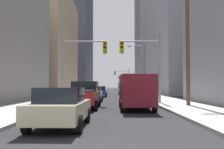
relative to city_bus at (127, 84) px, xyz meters
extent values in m
cube|color=#9E9E99|center=(-7.92, 10.64, -1.85)|extent=(3.74, 160.00, 0.15)
cube|color=#9E9E99|center=(2.98, 10.64, -1.85)|extent=(3.74, 160.00, 0.15)
cube|color=silver|center=(0.00, -0.01, 0.02)|extent=(2.85, 11.57, 2.90)
cube|color=black|center=(-1.26, -0.01, 0.54)|extent=(0.34, 10.58, 0.80)
cube|color=red|center=(-1.26, -0.01, -0.56)|extent=(0.34, 10.58, 0.28)
cylinder|color=black|center=(-1.17, 4.02, -1.43)|extent=(0.32, 1.00, 1.00)
cylinder|color=black|center=(1.18, 4.02, -1.43)|extent=(0.32, 1.00, 1.00)
cylinder|color=black|center=(-1.17, -3.23, -1.43)|extent=(0.32, 1.00, 1.00)
cylinder|color=black|center=(1.18, -3.23, -1.43)|extent=(0.32, 1.00, 1.00)
cube|color=maroon|center=(-4.31, -25.54, -1.13)|extent=(2.12, 5.44, 0.80)
cube|color=black|center=(-4.31, -24.57, -0.38)|extent=(1.84, 1.84, 0.70)
cube|color=black|center=(-4.31, -26.89, -0.68)|extent=(1.81, 2.41, 0.10)
cylinder|color=black|center=(-5.27, -23.81, -1.53)|extent=(0.28, 0.80, 0.80)
cylinder|color=black|center=(-3.35, -23.81, -1.53)|extent=(0.28, 0.80, 0.80)
cylinder|color=black|center=(-5.27, -27.27, -1.53)|extent=(0.28, 0.80, 0.80)
cylinder|color=black|center=(-3.35, -27.27, -1.53)|extent=(0.28, 0.80, 0.80)
cube|color=maroon|center=(-0.74, -26.54, -0.62)|extent=(2.07, 5.23, 1.90)
cube|color=black|center=(-0.74, -23.93, -0.20)|extent=(1.76, 0.04, 0.60)
cylinder|color=black|center=(-1.70, -24.87, -1.57)|extent=(0.24, 0.72, 0.72)
cylinder|color=black|center=(0.22, -24.87, -1.57)|extent=(0.24, 0.72, 0.72)
cylinder|color=black|center=(-1.70, -28.20, -1.57)|extent=(0.24, 0.72, 0.72)
cylinder|color=black|center=(0.22, -28.20, -1.57)|extent=(0.24, 0.72, 0.72)
cube|color=#C6B793|center=(-4.21, -33.67, -1.28)|extent=(1.88, 4.23, 0.65)
cube|color=black|center=(-4.21, -33.82, -0.68)|extent=(1.62, 1.93, 0.55)
cylinder|color=black|center=(-5.08, -32.32, -1.61)|extent=(0.22, 0.64, 0.64)
cylinder|color=black|center=(-3.35, -32.32, -1.61)|extent=(0.22, 0.64, 0.64)
cylinder|color=black|center=(-5.08, -35.01, -1.61)|extent=(0.22, 0.64, 0.64)
cylinder|color=black|center=(-3.35, -35.01, -1.61)|extent=(0.22, 0.64, 0.64)
cube|color=#B7BABF|center=(-4.29, -17.82, -1.28)|extent=(1.88, 4.23, 0.65)
cube|color=black|center=(-4.29, -17.97, -0.68)|extent=(1.62, 1.93, 0.55)
cylinder|color=black|center=(-5.15, -16.48, -1.61)|extent=(0.22, 0.64, 0.64)
cylinder|color=black|center=(-3.42, -16.48, -1.61)|extent=(0.22, 0.64, 0.64)
cylinder|color=black|center=(-5.15, -19.17, -1.61)|extent=(0.22, 0.64, 0.64)
cylinder|color=black|center=(-3.42, -19.17, -1.61)|extent=(0.22, 0.64, 0.64)
cube|color=navy|center=(-4.17, -7.16, -1.28)|extent=(1.80, 4.20, 0.65)
cube|color=black|center=(-4.17, -7.31, -0.68)|extent=(1.59, 1.90, 0.55)
cylinder|color=black|center=(-5.03, -5.82, -1.61)|extent=(0.22, 0.64, 0.64)
cylinder|color=black|center=(-3.30, -5.82, -1.61)|extent=(0.22, 0.64, 0.64)
cylinder|color=black|center=(-5.03, -8.51, -1.61)|extent=(0.22, 0.64, 0.64)
cylinder|color=black|center=(-3.30, -8.51, -1.61)|extent=(0.22, 0.64, 0.64)
cylinder|color=gray|center=(-6.65, -21.56, 1.07)|extent=(0.18, 0.18, 6.00)
cylinder|color=gray|center=(-4.81, -21.56, 3.47)|extent=(3.69, 0.12, 0.12)
cube|color=gold|center=(-2.96, -21.56, 2.95)|extent=(0.38, 0.30, 1.05)
sphere|color=black|center=(-2.96, -21.73, 3.29)|extent=(0.24, 0.24, 0.24)
sphere|color=black|center=(-2.96, -21.73, 2.95)|extent=(0.24, 0.24, 0.24)
sphere|color=#19D833|center=(-2.96, -21.73, 2.61)|extent=(0.24, 0.24, 0.24)
cylinder|color=gray|center=(1.71, -21.56, 1.07)|extent=(0.18, 0.18, 6.00)
cylinder|color=gray|center=(0.10, -21.56, 3.47)|extent=(3.23, 0.12, 0.12)
cube|color=gold|center=(-1.52, -21.56, 2.95)|extent=(0.38, 0.30, 1.05)
sphere|color=black|center=(-1.52, -21.73, 3.29)|extent=(0.24, 0.24, 0.24)
sphere|color=black|center=(-1.52, -21.73, 2.95)|extent=(0.24, 0.24, 0.24)
sphere|color=#19D833|center=(-1.52, -21.73, 2.61)|extent=(0.24, 0.24, 0.24)
cylinder|color=gray|center=(1.71, 23.23, 1.07)|extent=(0.18, 0.18, 6.00)
cylinder|color=gray|center=(-0.11, 23.23, 3.47)|extent=(3.64, 0.12, 0.12)
cube|color=gold|center=(-1.93, 23.23, 2.95)|extent=(0.38, 0.30, 1.05)
sphere|color=black|center=(-1.93, 23.06, 3.29)|extent=(0.24, 0.24, 0.24)
sphere|color=black|center=(-1.93, 23.06, 2.95)|extent=(0.24, 0.24, 0.24)
sphere|color=#19D833|center=(-1.93, 23.06, 2.61)|extent=(0.24, 0.24, 0.24)
cylinder|color=brown|center=(3.36, -24.26, 2.94)|extent=(0.28, 0.28, 9.73)
cylinder|color=gray|center=(1.81, -7.10, 1.82)|extent=(0.16, 0.16, 7.50)
cylinder|color=gray|center=(0.90, -7.10, 5.37)|extent=(1.82, 0.10, 0.10)
ellipsoid|color=#4C4C51|center=(-0.01, -7.10, 5.27)|extent=(0.56, 0.32, 0.20)
cube|color=tan|center=(-21.36, 7.69, 7.95)|extent=(20.72, 22.02, 19.75)
cube|color=#4C515B|center=(-18.92, 50.32, 28.07)|extent=(15.99, 26.80, 60.00)
cube|color=#93939E|center=(14.37, 9.34, 14.05)|extent=(16.54, 27.65, 31.95)
cube|color=#93939E|center=(18.74, 50.60, 31.14)|extent=(24.82, 23.33, 66.14)
camera|label=1|loc=(-2.19, -43.54, -0.34)|focal=41.36mm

